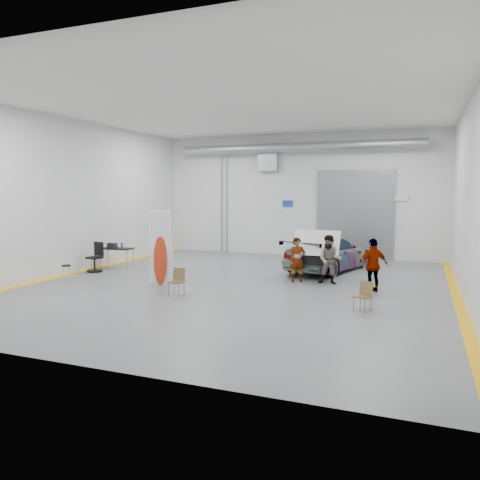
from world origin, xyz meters
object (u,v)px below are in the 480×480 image
(folding_chair_near, at_px, (177,287))
(person_a, at_px, (297,260))
(work_table, at_px, (116,248))
(person_b, at_px, (330,260))
(sedan_car, at_px, (328,253))
(office_chair, at_px, (96,259))
(shop_stool, at_px, (67,274))
(surfboard_display, at_px, (158,253))
(person_c, at_px, (373,265))
(folding_chair_far, at_px, (362,302))

(folding_chair_near, bearing_deg, person_a, 49.37)
(person_a, distance_m, work_table, 7.88)
(person_b, height_order, work_table, person_b)
(sedan_car, distance_m, office_chair, 9.36)
(folding_chair_near, bearing_deg, shop_stool, 172.86)
(folding_chair_near, bearing_deg, surfboard_display, 135.69)
(folding_chair_near, xyz_separation_m, office_chair, (-5.16, 2.69, 0.24))
(sedan_car, xyz_separation_m, surfboard_display, (-4.91, -4.98, 0.39))
(shop_stool, distance_m, office_chair, 2.30)
(sedan_car, relative_size, person_a, 3.10)
(work_table, bearing_deg, sedan_car, 16.56)
(person_a, xyz_separation_m, work_table, (-7.88, 0.24, 0.04))
(person_b, distance_m, shop_stool, 9.24)
(person_c, height_order, office_chair, person_c)
(surfboard_display, distance_m, shop_stool, 3.42)
(shop_stool, distance_m, work_table, 3.40)
(sedan_car, height_order, shop_stool, sedan_car)
(sedan_car, relative_size, folding_chair_far, 6.10)
(folding_chair_far, height_order, office_chair, office_chair)
(sedan_car, xyz_separation_m, office_chair, (-8.63, -3.62, -0.20))
(folding_chair_far, bearing_deg, office_chair, -169.06)
(person_c, distance_m, office_chair, 10.72)
(person_b, height_order, folding_chair_far, person_b)
(person_c, bearing_deg, shop_stool, -22.35)
(person_b, relative_size, folding_chair_far, 2.13)
(shop_stool, bearing_deg, work_table, 95.86)
(person_b, xyz_separation_m, shop_stool, (-8.69, -3.10, -0.54))
(folding_chair_near, distance_m, folding_chair_far, 5.55)
(folding_chair_near, distance_m, work_table, 6.29)
(person_a, xyz_separation_m, shop_stool, (-7.54, -3.10, -0.48))
(folding_chair_near, height_order, folding_chair_far, folding_chair_near)
(person_c, height_order, folding_chair_far, person_c)
(person_a, xyz_separation_m, office_chair, (-8.05, -0.87, -0.28))
(person_a, relative_size, person_c, 0.92)
(surfboard_display, bearing_deg, sedan_car, 24.43)
(sedan_car, height_order, office_chair, sedan_car)
(folding_chair_near, xyz_separation_m, work_table, (-4.99, 3.79, 0.57))
(person_c, xyz_separation_m, office_chair, (-10.72, -0.16, -0.35))
(person_a, bearing_deg, work_table, 148.26)
(person_c, xyz_separation_m, folding_chair_far, (-0.01, -2.71, -0.61))
(surfboard_display, bearing_deg, person_c, -8.72)
(shop_stool, xyz_separation_m, work_table, (-0.34, 3.34, 0.52))
(sedan_car, relative_size, shop_stool, 7.84)
(person_b, height_order, folding_chair_near, person_b)
(folding_chair_near, distance_m, shop_stool, 4.67)
(person_b, bearing_deg, sedan_car, 99.12)
(person_b, relative_size, office_chair, 1.48)
(sedan_car, xyz_separation_m, person_c, (2.09, -3.46, 0.15))
(person_b, distance_m, office_chair, 9.25)
(person_b, distance_m, work_table, 9.03)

